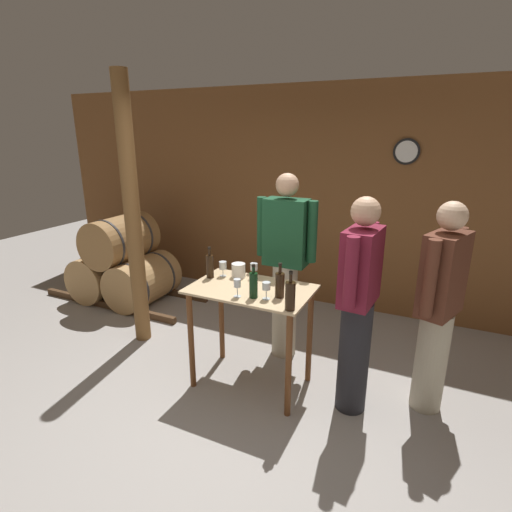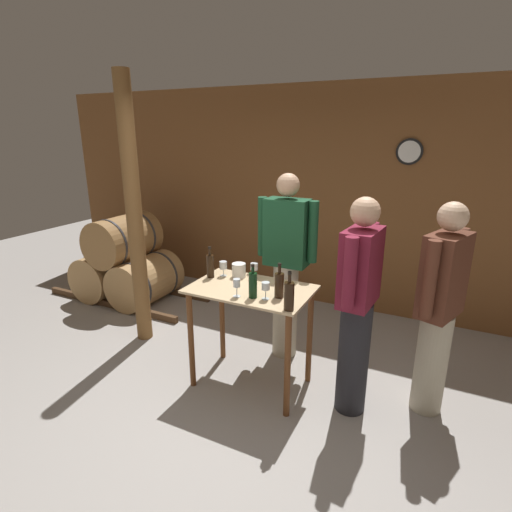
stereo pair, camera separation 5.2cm
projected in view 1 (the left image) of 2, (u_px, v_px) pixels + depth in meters
ground_plane at (241, 420)px, 3.11m from camera, size 14.00×14.00×0.00m
back_wall at (334, 200)px, 4.86m from camera, size 8.40×0.08×2.70m
barrel_rack at (123, 265)px, 5.25m from camera, size 2.11×0.87×1.13m
tasting_table at (251, 310)px, 3.37m from camera, size 1.01×0.64×0.91m
wooden_post at (132, 216)px, 3.96m from camera, size 0.16×0.16×2.70m
wine_bottle_far_left at (210, 265)px, 3.51m from camera, size 0.07×0.07×0.28m
wine_bottle_left at (253, 284)px, 3.09m from camera, size 0.07×0.07×0.27m
wine_bottle_center at (280, 284)px, 3.10m from camera, size 0.07×0.07×0.28m
wine_bottle_right at (290, 295)px, 2.87m from camera, size 0.07×0.07×0.30m
wine_glass_near_left at (223, 266)px, 3.55m from camera, size 0.07×0.07×0.14m
wine_glass_near_center at (254, 267)px, 3.50m from camera, size 0.07×0.07×0.14m
wine_glass_near_right at (237, 284)px, 3.10m from camera, size 0.06×0.06×0.15m
wine_glass_far_side at (266, 287)px, 3.06m from camera, size 0.06×0.06×0.14m
ice_bucket at (238, 270)px, 3.54m from camera, size 0.12×0.12×0.12m
person_host at (285, 263)px, 3.78m from camera, size 0.59×0.24×1.80m
person_visitor_with_scarf at (358, 304)px, 3.00m from camera, size 0.25×0.59×1.72m
person_visitor_bearded at (439, 306)px, 3.01m from camera, size 0.34×0.56×1.69m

